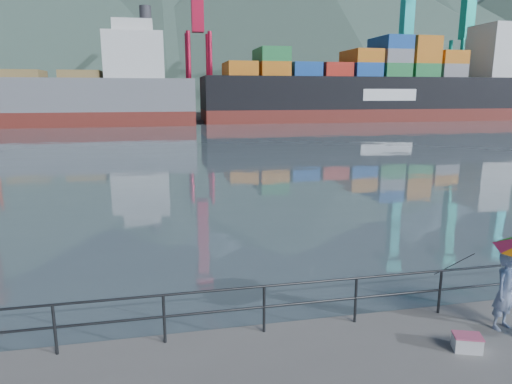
# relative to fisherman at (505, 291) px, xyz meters

# --- Properties ---
(harbor_water) EXTENTS (500.00, 280.00, 0.00)m
(harbor_water) POSITION_rel_fisherman_xyz_m (-3.90, 129.17, -0.81)
(harbor_water) COLOR slate
(harbor_water) RESTS_ON ground
(far_dock) EXTENTS (200.00, 40.00, 0.40)m
(far_dock) POSITION_rel_fisherman_xyz_m (6.10, 92.17, -0.81)
(far_dock) COLOR #514F4C
(far_dock) RESTS_ON ground
(guardrail) EXTENTS (22.00, 0.06, 1.03)m
(guardrail) POSITION_rel_fisherman_xyz_m (-3.90, 0.87, -0.29)
(guardrail) COLOR #2D3033
(guardrail) RESTS_ON ground
(mountains) EXTENTS (600.00, 332.80, 80.00)m
(mountains) POSITION_rel_fisherman_xyz_m (34.91, 206.92, 34.74)
(mountains) COLOR #385147
(mountains) RESTS_ON ground
(port_cranes) EXTENTS (116.00, 28.00, 38.40)m
(port_cranes) POSITION_rel_fisherman_xyz_m (27.10, 83.17, 15.19)
(port_cranes) COLOR #B0250C
(port_cranes) RESTS_ON ground
(container_stacks) EXTENTS (58.00, 8.40, 7.80)m
(container_stacks) POSITION_rel_fisherman_xyz_m (31.39, 93.19, 2.58)
(container_stacks) COLOR yellow
(container_stacks) RESTS_ON ground
(fisherman) EXTENTS (0.69, 0.56, 1.63)m
(fisherman) POSITION_rel_fisherman_xyz_m (0.00, 0.00, 0.00)
(fisherman) COLOR navy
(fisherman) RESTS_ON ground
(cooler_bag) EXTENTS (0.58, 0.49, 0.29)m
(cooler_bag) POSITION_rel_fisherman_xyz_m (-1.27, -0.61, -0.67)
(cooler_bag) COLOR silver
(cooler_bag) RESTS_ON ground
(fishing_rod) EXTENTS (0.23, 1.64, 1.16)m
(fishing_rod) POSITION_rel_fisherman_xyz_m (-0.29, 1.35, -0.81)
(fishing_rod) COLOR black
(fishing_rod) RESTS_ON ground
(bulk_carrier) EXTENTS (50.20, 8.69, 14.50)m
(bulk_carrier) POSITION_rel_fisherman_xyz_m (-24.25, 69.32, 3.33)
(bulk_carrier) COLOR maroon
(bulk_carrier) RESTS_ON ground
(container_ship) EXTENTS (64.31, 10.72, 18.10)m
(container_ship) POSITION_rel_fisherman_xyz_m (34.58, 72.77, 4.98)
(container_ship) COLOR maroon
(container_ship) RESTS_ON ground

